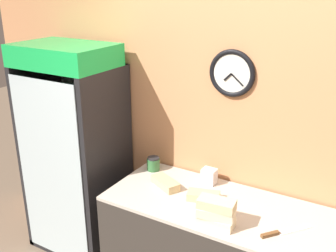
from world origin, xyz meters
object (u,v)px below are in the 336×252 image
(sandwich_stack_middle, at_px, (216,213))
(sandwich_flat_right, at_px, (203,196))
(chefs_knife, at_px, (280,232))
(condiment_jar, at_px, (153,164))
(sandwich_stack_bottom, at_px, (216,221))
(sandwich_stack_top, at_px, (217,204))
(beverage_cooler, at_px, (78,140))
(napkin_dispenser, at_px, (209,176))
(sandwich_flat_left, at_px, (166,183))

(sandwich_stack_middle, relative_size, sandwich_flat_right, 0.99)
(chefs_knife, bearing_deg, condiment_jar, 163.36)
(chefs_knife, height_order, condiment_jar, condiment_jar)
(sandwich_stack_bottom, relative_size, sandwich_stack_top, 0.98)
(sandwich_stack_middle, xyz_separation_m, condiment_jar, (-0.77, 0.47, -0.04))
(beverage_cooler, xyz_separation_m, sandwich_stack_bottom, (1.48, -0.34, -0.13))
(sandwich_stack_bottom, relative_size, sandwich_flat_right, 0.96)
(sandwich_flat_right, bearing_deg, sandwich_stack_middle, -50.10)
(beverage_cooler, height_order, sandwich_stack_middle, beverage_cooler)
(sandwich_stack_bottom, xyz_separation_m, sandwich_flat_right, (-0.21, 0.25, -0.00))
(sandwich_stack_middle, height_order, chefs_knife, sandwich_stack_middle)
(sandwich_stack_bottom, height_order, chefs_knife, sandwich_stack_bottom)
(sandwich_stack_middle, relative_size, condiment_jar, 2.22)
(sandwich_flat_right, height_order, napkin_dispenser, napkin_dispenser)
(sandwich_flat_left, height_order, chefs_knife, sandwich_flat_left)
(sandwich_stack_top, bearing_deg, chefs_knife, 17.54)
(beverage_cooler, distance_m, condiment_jar, 0.72)
(beverage_cooler, distance_m, sandwich_flat_right, 1.28)
(sandwich_flat_right, xyz_separation_m, chefs_knife, (0.59, -0.13, -0.02))
(sandwich_stack_bottom, distance_m, sandwich_flat_left, 0.60)
(condiment_jar, bearing_deg, sandwich_stack_middle, -31.07)
(sandwich_stack_middle, distance_m, condiment_jar, 0.90)
(chefs_knife, relative_size, napkin_dispenser, 2.59)
(sandwich_flat_left, bearing_deg, napkin_dispenser, 39.90)
(sandwich_stack_middle, distance_m, napkin_dispenser, 0.56)
(napkin_dispenser, bearing_deg, sandwich_stack_top, -60.62)
(sandwich_flat_right, distance_m, condiment_jar, 0.61)
(chefs_knife, distance_m, condiment_jar, 1.20)
(beverage_cooler, relative_size, sandwich_stack_middle, 7.46)
(sandwich_stack_top, xyz_separation_m, sandwich_flat_left, (-0.54, 0.27, -0.13))
(sandwich_stack_middle, bearing_deg, beverage_cooler, 167.06)
(sandwich_stack_bottom, relative_size, napkin_dispenser, 2.03)
(sandwich_stack_top, relative_size, sandwich_flat_right, 0.98)
(sandwich_flat_right, xyz_separation_m, napkin_dispenser, (-0.07, 0.24, 0.03))
(sandwich_flat_right, bearing_deg, sandwich_stack_top, -50.10)
(sandwich_stack_top, bearing_deg, sandwich_stack_bottom, 0.00)
(beverage_cooler, height_order, sandwich_flat_right, beverage_cooler)
(beverage_cooler, distance_m, sandwich_stack_middle, 1.52)
(sandwich_flat_right, bearing_deg, beverage_cooler, 175.80)
(sandwich_stack_middle, bearing_deg, napkin_dispenser, 119.38)
(sandwich_stack_top, relative_size, sandwich_flat_left, 0.91)
(sandwich_flat_right, height_order, condiment_jar, condiment_jar)
(sandwich_stack_bottom, bearing_deg, sandwich_stack_top, 180.00)
(chefs_knife, distance_m, napkin_dispenser, 0.76)
(sandwich_stack_middle, bearing_deg, sandwich_flat_right, 129.90)
(beverage_cooler, distance_m, sandwich_flat_left, 0.95)
(chefs_knife, bearing_deg, sandwich_stack_bottom, -162.46)
(sandwich_flat_right, distance_m, chefs_knife, 0.60)
(sandwich_stack_bottom, height_order, sandwich_flat_left, sandwich_stack_bottom)
(sandwich_stack_top, height_order, condiment_jar, sandwich_stack_top)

